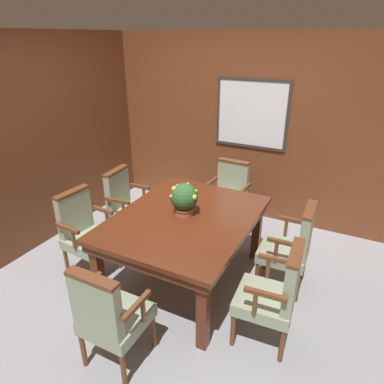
% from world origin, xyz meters
% --- Properties ---
extents(ground_plane, '(14.00, 14.00, 0.00)m').
position_xyz_m(ground_plane, '(0.00, 0.00, 0.00)').
color(ground_plane, '#93969E').
extents(wall_back, '(7.20, 0.08, 2.45)m').
position_xyz_m(wall_back, '(0.00, 1.86, 1.23)').
color(wall_back, brown).
rests_on(wall_back, ground_plane).
extents(wall_left, '(0.06, 7.20, 2.45)m').
position_xyz_m(wall_left, '(-1.80, 0.00, 1.23)').
color(wall_left, brown).
rests_on(wall_left, ground_plane).
extents(dining_table, '(1.29, 1.64, 0.76)m').
position_xyz_m(dining_table, '(0.16, 0.10, 0.67)').
color(dining_table, '#562614').
rests_on(dining_table, ground_plane).
extents(chair_left_near, '(0.50, 0.52, 0.93)m').
position_xyz_m(chair_left_near, '(-0.88, -0.24, 0.50)').
color(chair_left_near, brown).
rests_on(chair_left_near, ground_plane).
extents(chair_head_far, '(0.51, 0.48, 0.93)m').
position_xyz_m(chair_head_far, '(0.16, 1.30, 0.50)').
color(chair_head_far, brown).
rests_on(chair_head_far, ground_plane).
extents(chair_right_near, '(0.49, 0.52, 0.93)m').
position_xyz_m(chair_right_near, '(1.17, -0.28, 0.50)').
color(chair_right_near, brown).
rests_on(chair_right_near, ground_plane).
extents(chair_head_near, '(0.50, 0.47, 0.93)m').
position_xyz_m(chair_head_near, '(0.14, -1.07, 0.50)').
color(chair_head_near, brown).
rests_on(chair_head_near, ground_plane).
extents(chair_left_far, '(0.50, 0.52, 0.93)m').
position_xyz_m(chair_left_far, '(-0.86, 0.47, 0.50)').
color(chair_left_far, brown).
rests_on(chair_left_far, ground_plane).
extents(chair_right_far, '(0.48, 0.51, 0.93)m').
position_xyz_m(chair_right_far, '(1.15, 0.47, 0.50)').
color(chair_right_far, brown).
rests_on(chair_right_far, ground_plane).
extents(potted_plant, '(0.29, 0.27, 0.32)m').
position_xyz_m(potted_plant, '(0.13, 0.14, 0.93)').
color(potted_plant, '#B2603D').
rests_on(potted_plant, dining_table).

